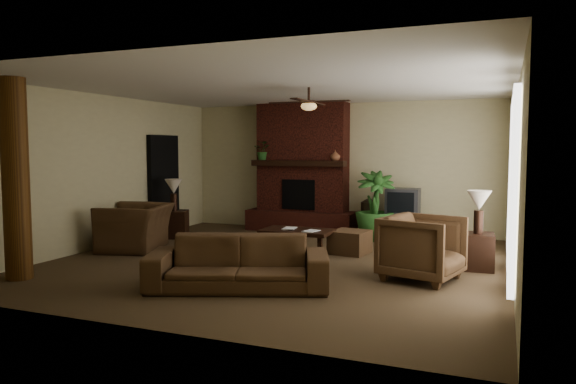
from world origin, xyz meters
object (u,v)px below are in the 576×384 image
at_px(tv_stand, 402,227).
at_px(floor_vase, 369,215).
at_px(coffee_table, 297,233).
at_px(ottoman, 350,242).
at_px(log_column, 16,179).
at_px(lamp_right, 479,204).
at_px(armchair_right, 422,245).
at_px(lamp_left, 174,189).
at_px(sofa, 238,254).
at_px(floor_plant, 375,221).
at_px(side_table_left, 175,224).
at_px(armchair_left, 135,220).
at_px(side_table_right, 476,251).

distance_m(tv_stand, floor_vase, 0.80).
distance_m(coffee_table, ottoman, 0.94).
distance_m(log_column, lamp_right, 6.68).
bearing_deg(tv_stand, armchair_right, -96.36).
bearing_deg(lamp_left, sofa, -45.42).
xyz_separation_m(log_column, floor_plant, (3.92, 5.02, -1.01)).
xyz_separation_m(armchair_right, side_table_left, (-5.21, 1.75, -0.22)).
distance_m(lamp_left, lamp_right, 5.97).
height_order(sofa, armchair_left, armchair_left).
bearing_deg(side_table_right, armchair_right, -124.03).
distance_m(side_table_right, lamp_right, 0.73).
bearing_deg(armchair_right, armchair_left, 100.31).
height_order(log_column, lamp_right, log_column).
xyz_separation_m(coffee_table, side_table_right, (2.93, -0.07, -0.10)).
bearing_deg(armchair_left, side_table_right, 79.70).
distance_m(floor_plant, lamp_right, 2.94).
bearing_deg(armchair_left, sofa, 43.36).
height_order(coffee_table, ottoman, coffee_table).
height_order(floor_plant, lamp_right, lamp_right).
height_order(armchair_right, lamp_right, lamp_right).
bearing_deg(tv_stand, log_column, -150.74).
distance_m(armchair_left, lamp_right, 5.85).
relative_size(lamp_left, lamp_right, 1.00).
bearing_deg(lamp_right, lamp_left, 172.36).
xyz_separation_m(armchair_right, coffee_table, (-2.27, 1.06, -0.13)).
bearing_deg(log_column, side_table_right, 26.92).
relative_size(ottoman, side_table_left, 1.09).
height_order(tv_stand, side_table_left, side_table_left).
bearing_deg(side_table_left, coffee_table, -13.12).
relative_size(log_column, coffee_table, 2.33).
bearing_deg(armchair_left, tv_stand, 107.95).
distance_m(armchair_right, floor_plant, 3.29).
height_order(ottoman, side_table_right, side_table_right).
xyz_separation_m(log_column, side_table_right, (5.94, 3.01, -1.12)).
bearing_deg(ottoman, armchair_left, -163.43).
height_order(tv_stand, lamp_right, lamp_right).
relative_size(floor_plant, side_table_right, 2.50).
bearing_deg(coffee_table, sofa, -87.59).
bearing_deg(ottoman, side_table_right, -12.86).
bearing_deg(tv_stand, side_table_right, -77.41).
bearing_deg(floor_vase, lamp_left, -154.16).
height_order(armchair_right, side_table_left, armchair_right).
relative_size(log_column, armchair_left, 2.24).
distance_m(log_column, ottoman, 5.33).
xyz_separation_m(armchair_left, side_table_right, (5.79, 0.62, -0.27)).
bearing_deg(armchair_left, ottoman, 90.18).
bearing_deg(tv_stand, floor_vase, 140.96).
distance_m(sofa, lamp_right, 3.72).
height_order(armchair_left, lamp_right, lamp_right).
xyz_separation_m(sofa, coffee_table, (-0.10, 2.41, -0.08)).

